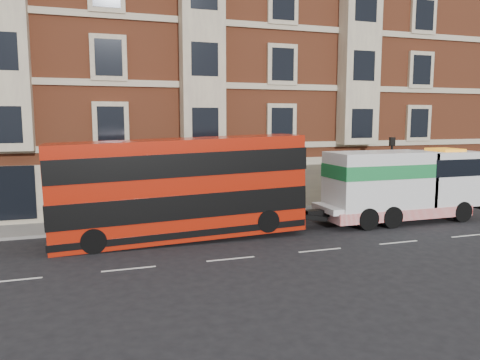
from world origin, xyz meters
name	(u,v)px	position (x,y,z in m)	size (l,w,h in m)	color
ground	(231,259)	(0.00, 0.00, 0.00)	(120.00, 120.00, 0.00)	black
sidewalk	(191,219)	(0.00, 7.50, 0.07)	(90.00, 3.00, 0.15)	slate
victorian_terrace	(172,52)	(0.50, 15.00, 10.07)	(45.00, 12.00, 20.40)	brown
lamp_post_west	(73,180)	(-6.00, 6.20, 2.68)	(0.35, 0.15, 4.35)	black
lamp_post_east	(391,168)	(12.00, 6.20, 2.68)	(0.35, 0.15, 4.35)	black
double_decker_bus	(180,187)	(-1.29, 3.74, 2.48)	(11.55, 2.65, 4.68)	#A61A09
tow_truck	(400,185)	(10.77, 3.74, 2.04)	(9.25, 2.73, 3.85)	white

